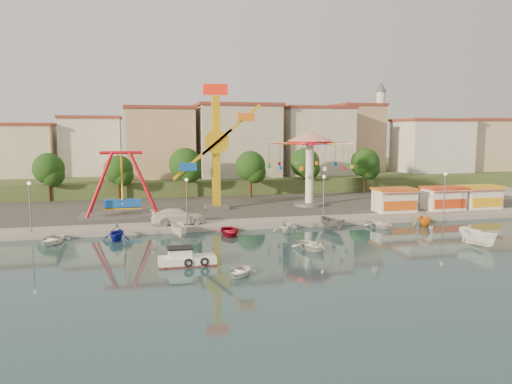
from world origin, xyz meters
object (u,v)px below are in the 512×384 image
object	(u,v)px
cabin_motorboat	(186,260)
pirate_ship_ride	(122,186)
rowboat_a	(312,245)
skiff	(478,237)
van	(178,216)
kamikaze_tower	(219,151)
wave_swinger	(310,151)

from	to	relation	value
cabin_motorboat	pirate_ship_ride	bearing A→B (deg)	104.23
cabin_motorboat	rowboat_a	xyz separation A→B (m)	(11.98, 2.70, -0.03)
skiff	van	xyz separation A→B (m)	(-27.31, 15.10, 0.59)
pirate_ship_ride	van	size ratio (longest dim) A/B	1.66
cabin_motorboat	rowboat_a	world-z (taller)	cabin_motorboat
pirate_ship_ride	skiff	xyz separation A→B (m)	(33.52, -21.81, -3.51)
skiff	van	distance (m)	31.21
kamikaze_tower	van	world-z (taller)	kamikaze_tower
pirate_ship_ride	rowboat_a	size ratio (longest dim) A/B	2.52
kamikaze_tower	van	bearing A→B (deg)	-122.94
kamikaze_tower	van	distance (m)	13.47
kamikaze_tower	skiff	bearing A→B (deg)	-49.68
rowboat_a	skiff	world-z (taller)	skiff
skiff	cabin_motorboat	bearing A→B (deg)	172.28
rowboat_a	van	size ratio (longest dim) A/B	0.66
kamikaze_tower	skiff	xyz separation A→B (m)	(21.03, -24.78, -7.54)
kamikaze_tower	rowboat_a	bearing A→B (deg)	-77.26
pirate_ship_ride	wave_swinger	xyz separation A→B (m)	(25.18, 3.10, 3.80)
skiff	wave_swinger	bearing A→B (deg)	100.09
rowboat_a	skiff	size ratio (longest dim) A/B	0.87
cabin_motorboat	van	xyz separation A→B (m)	(0.64, 15.44, 1.03)
pirate_ship_ride	wave_swinger	world-z (taller)	wave_swinger
pirate_ship_ride	kamikaze_tower	size ratio (longest dim) A/B	0.61
cabin_motorboat	rowboat_a	bearing A→B (deg)	12.79
wave_swinger	skiff	size ratio (longest dim) A/B	2.54
kamikaze_tower	cabin_motorboat	size ratio (longest dim) A/B	3.50
wave_swinger	cabin_motorboat	world-z (taller)	wave_swinger
wave_swinger	van	xyz separation A→B (m)	(-18.97, -9.81, -6.72)
wave_swinger	rowboat_a	bearing A→B (deg)	-108.68
rowboat_a	skiff	xyz separation A→B (m)	(15.96, -2.35, 0.47)
skiff	rowboat_a	bearing A→B (deg)	163.19
rowboat_a	van	distance (m)	17.09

